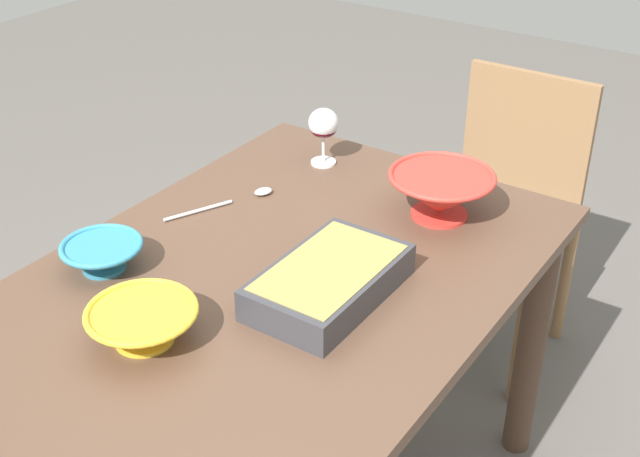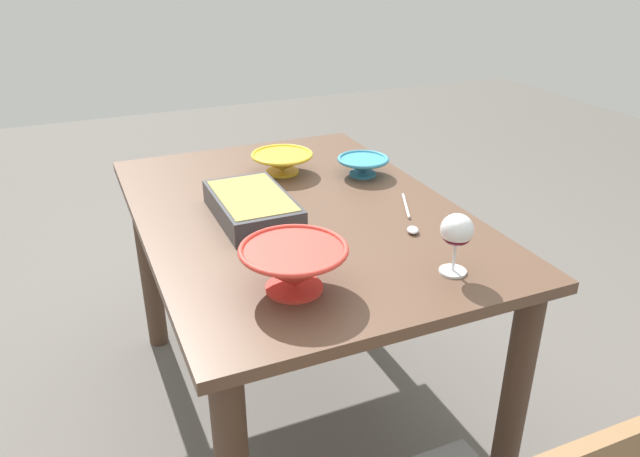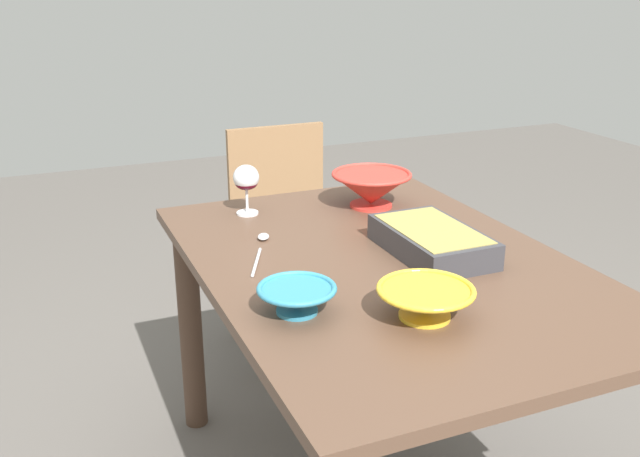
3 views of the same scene
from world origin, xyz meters
name	(u,v)px [view 2 (image 2 of 3)]	position (x,y,z in m)	size (l,w,h in m)	color
ground_plane	(301,407)	(0.00, 0.00, 0.00)	(8.00, 8.00, 0.00)	#5B5651
dining_table	(298,248)	(0.00, 0.00, 0.60)	(1.26, 0.87, 0.72)	brown
wine_glass	(457,233)	(-0.48, -0.20, 0.83)	(0.08, 0.08, 0.15)	white
casserole_dish	(252,205)	(0.00, 0.13, 0.76)	(0.33, 0.19, 0.07)	#38383D
mixing_bowl	(294,266)	(-0.40, 0.17, 0.78)	(0.24, 0.24, 0.11)	red
small_bowl	(282,162)	(0.30, -0.06, 0.76)	(0.20, 0.20, 0.07)	yellow
serving_bowl	(363,165)	(0.18, -0.30, 0.76)	(0.17, 0.17, 0.06)	teal
serving_spoon	(410,221)	(-0.20, -0.25, 0.73)	(0.26, 0.13, 0.01)	silver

